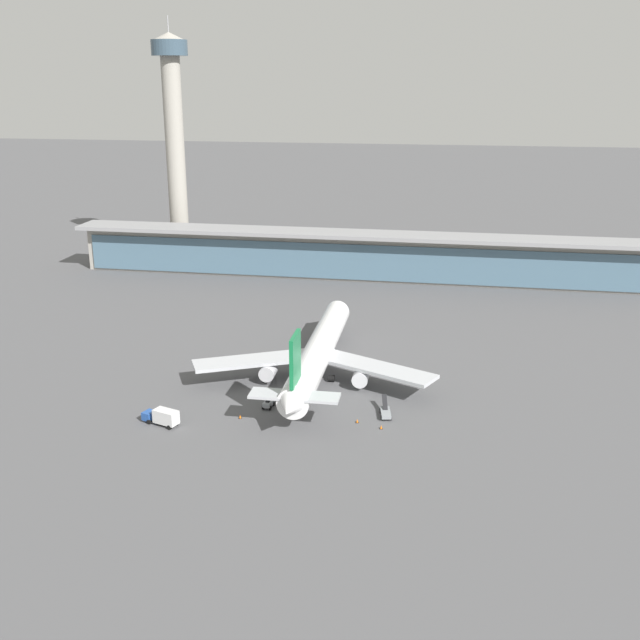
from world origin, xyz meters
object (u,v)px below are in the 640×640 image
(airliner_on_stand, at_px, (318,353))
(safety_cone_bravo, at_px, (240,417))
(service_truck_under_wing_blue, at_px, (163,417))
(safety_cone_alpha, at_px, (357,421))
(service_truck_near_nose_grey, at_px, (268,404))
(service_truck_mid_apron_grey, at_px, (386,412))
(control_tower, at_px, (174,132))
(safety_cone_charlie, at_px, (381,427))

(airliner_on_stand, distance_m, safety_cone_bravo, 25.31)
(service_truck_under_wing_blue, distance_m, safety_cone_alpha, 35.92)
(service_truck_near_nose_grey, xyz_separation_m, safety_cone_bravo, (-4.09, -5.54, -0.56))
(service_truck_mid_apron_grey, distance_m, control_tower, 152.26)
(service_truck_mid_apron_grey, distance_m, safety_cone_charlie, 5.68)
(safety_cone_alpha, bearing_deg, control_tower, 122.85)
(safety_cone_bravo, bearing_deg, control_tower, 114.70)
(safety_cone_bravo, bearing_deg, service_truck_near_nose_grey, 53.58)
(service_truck_under_wing_blue, xyz_separation_m, control_tower, (-44.36, 130.41, 42.00))
(safety_cone_alpha, bearing_deg, service_truck_near_nose_grey, 168.92)
(service_truck_mid_apron_grey, relative_size, control_tower, 0.09)
(service_truck_mid_apron_grey, bearing_deg, airliner_on_stand, 134.44)
(safety_cone_bravo, height_order, safety_cone_charlie, same)
(control_tower, bearing_deg, safety_cone_alpha, -57.15)
(airliner_on_stand, height_order, safety_cone_alpha, airliner_on_stand)
(airliner_on_stand, distance_m, service_truck_near_nose_grey, 18.64)
(airliner_on_stand, relative_size, service_truck_mid_apron_grey, 9.61)
(service_truck_under_wing_blue, height_order, safety_cone_alpha, service_truck_under_wing_blue)
(safety_cone_alpha, distance_m, safety_cone_bravo, 22.02)
(airliner_on_stand, relative_size, safety_cone_bravo, 95.20)
(service_truck_under_wing_blue, distance_m, safety_cone_charlie, 40.17)
(service_truck_under_wing_blue, xyz_separation_m, safety_cone_charlie, (39.77, 5.51, -1.37))
(airliner_on_stand, xyz_separation_m, safety_cone_alpha, (11.17, -20.24, -5.28))
(safety_cone_alpha, xyz_separation_m, safety_cone_bravo, (-21.93, -2.05, 0.00))
(airliner_on_stand, relative_size, service_truck_near_nose_grey, 22.08)
(airliner_on_stand, bearing_deg, service_truck_near_nose_grey, -111.70)
(airliner_on_stand, relative_size, service_truck_under_wing_blue, 8.71)
(service_truck_near_nose_grey, xyz_separation_m, safety_cone_alpha, (17.84, -3.49, -0.56))
(airliner_on_stand, bearing_deg, safety_cone_bravo, -115.76)
(service_truck_near_nose_grey, height_order, control_tower, control_tower)
(service_truck_mid_apron_grey, bearing_deg, service_truck_under_wing_blue, -164.43)
(service_truck_near_nose_grey, distance_m, service_truck_under_wing_blue, 20.41)
(control_tower, height_order, safety_cone_charlie, control_tower)
(airliner_on_stand, bearing_deg, safety_cone_charlie, -54.35)
(service_truck_near_nose_grey, relative_size, service_truck_under_wing_blue, 0.39)
(service_truck_mid_apron_grey, bearing_deg, control_tower, 125.29)
(service_truck_under_wing_blue, height_order, service_truck_mid_apron_grey, service_truck_under_wing_blue)
(airliner_on_stand, bearing_deg, service_truck_mid_apron_grey, -45.56)
(airliner_on_stand, height_order, service_truck_mid_apron_grey, airliner_on_stand)
(service_truck_mid_apron_grey, bearing_deg, safety_cone_bravo, -167.57)
(control_tower, height_order, safety_cone_bravo, control_tower)
(control_tower, relative_size, safety_cone_bravo, 114.90)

